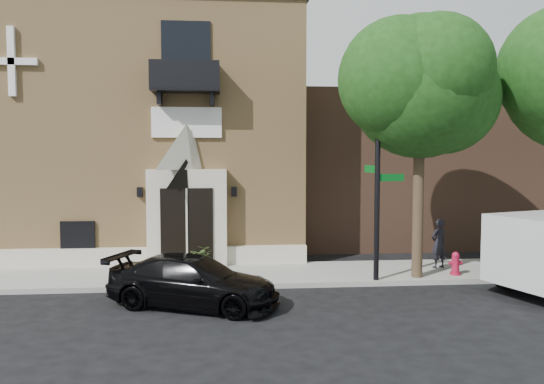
% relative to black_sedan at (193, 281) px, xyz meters
% --- Properties ---
extents(ground, '(120.00, 120.00, 0.00)m').
position_rel_black_sedan_xyz_m(ground, '(0.56, 1.58, -0.64)').
color(ground, black).
rests_on(ground, ground).
extents(sidewalk, '(42.00, 3.00, 0.15)m').
position_rel_black_sedan_xyz_m(sidewalk, '(1.56, 3.08, -0.56)').
color(sidewalk, gray).
rests_on(sidewalk, ground).
extents(church, '(12.20, 11.01, 9.30)m').
position_rel_black_sedan_xyz_m(church, '(-2.42, 9.53, 3.99)').
color(church, tan).
rests_on(church, ground).
extents(neighbour_building, '(18.00, 8.00, 6.40)m').
position_rel_black_sedan_xyz_m(neighbour_building, '(12.56, 10.58, 2.56)').
color(neighbour_building, brown).
rests_on(neighbour_building, ground).
extents(street_tree_left, '(4.97, 4.38, 7.77)m').
position_rel_black_sedan_xyz_m(street_tree_left, '(6.59, 1.93, 5.23)').
color(street_tree_left, '#38281C').
rests_on(street_tree_left, sidewalk).
extents(black_sedan, '(4.76, 3.30, 1.28)m').
position_rel_black_sedan_xyz_m(black_sedan, '(0.00, 0.00, 0.00)').
color(black_sedan, black).
rests_on(black_sedan, ground).
extents(street_sign, '(1.00, 0.92, 5.83)m').
position_rel_black_sedan_xyz_m(street_sign, '(5.25, 1.81, 2.45)').
color(street_sign, black).
rests_on(street_sign, sidewalk).
extents(fire_hydrant, '(0.41, 0.33, 0.71)m').
position_rel_black_sedan_xyz_m(fire_hydrant, '(7.85, 2.21, -0.14)').
color(fire_hydrant, maroon).
rests_on(fire_hydrant, sidewalk).
extents(dumpster, '(1.71, 1.06, 1.07)m').
position_rel_black_sedan_xyz_m(dumpster, '(9.53, 1.95, 0.05)').
color(dumpster, '#0E3417').
rests_on(dumpster, sidewalk).
extents(planter, '(0.86, 0.80, 0.80)m').
position_rel_black_sedan_xyz_m(planter, '(0.07, 3.63, -0.09)').
color(planter, '#4A652F').
rests_on(planter, sidewalk).
extents(pedestrian_near, '(0.68, 0.57, 1.60)m').
position_rel_black_sedan_xyz_m(pedestrian_near, '(7.72, 3.23, 0.31)').
color(pedestrian_near, black).
rests_on(pedestrian_near, sidewalk).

